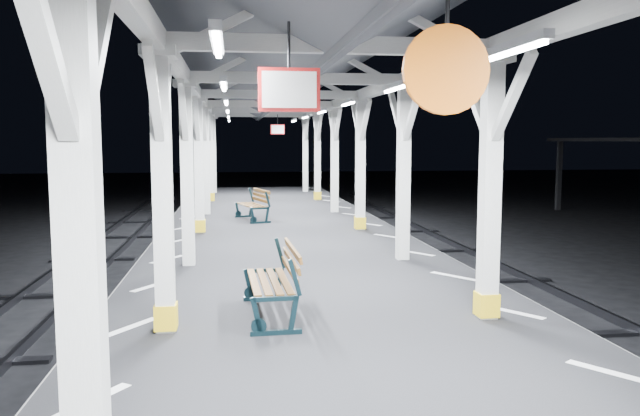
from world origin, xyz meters
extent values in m
cube|color=silver|center=(-2.45, 0.00, 1.00)|extent=(1.00, 48.00, 0.01)
cube|color=silver|center=(2.45, 0.00, 1.00)|extent=(1.00, 48.00, 0.01)
cube|color=silver|center=(-2.00, -2.00, 2.60)|extent=(0.22, 0.22, 3.20)
cube|color=silver|center=(-2.00, -1.45, 3.75)|extent=(0.10, 0.99, 0.99)
cube|color=silver|center=(-2.00, -2.55, 3.75)|extent=(0.10, 0.99, 0.99)
cube|color=silver|center=(-2.00, 2.00, 2.60)|extent=(0.22, 0.22, 3.20)
cube|color=silver|center=(-2.00, 2.00, 4.26)|extent=(0.40, 0.40, 0.12)
cube|color=yellow|center=(-2.00, 2.00, 1.18)|extent=(0.26, 0.26, 0.30)
cube|color=silver|center=(-2.00, 2.55, 3.75)|extent=(0.10, 0.99, 0.99)
cube|color=silver|center=(-2.00, 1.45, 3.75)|extent=(0.10, 0.99, 0.99)
cube|color=silver|center=(-2.00, 6.00, 2.60)|extent=(0.22, 0.22, 3.20)
cube|color=silver|center=(-2.00, 6.00, 4.26)|extent=(0.40, 0.40, 0.12)
cube|color=silver|center=(-2.00, 6.55, 3.75)|extent=(0.10, 0.99, 0.99)
cube|color=silver|center=(-2.00, 5.45, 3.75)|extent=(0.10, 0.99, 0.99)
cube|color=silver|center=(-2.00, 10.00, 2.60)|extent=(0.22, 0.22, 3.20)
cube|color=silver|center=(-2.00, 10.00, 4.26)|extent=(0.40, 0.40, 0.12)
cube|color=yellow|center=(-2.00, 10.00, 1.18)|extent=(0.26, 0.26, 0.30)
cube|color=silver|center=(-2.00, 10.55, 3.75)|extent=(0.10, 0.99, 0.99)
cube|color=silver|center=(-2.00, 9.45, 3.75)|extent=(0.10, 0.99, 0.99)
cube|color=silver|center=(-2.00, 14.00, 2.60)|extent=(0.22, 0.22, 3.20)
cube|color=silver|center=(-2.00, 14.00, 4.26)|extent=(0.40, 0.40, 0.12)
cube|color=silver|center=(-2.00, 14.55, 3.75)|extent=(0.10, 0.99, 0.99)
cube|color=silver|center=(-2.00, 13.45, 3.75)|extent=(0.10, 0.99, 0.99)
cube|color=silver|center=(-2.00, 18.00, 2.60)|extent=(0.22, 0.22, 3.20)
cube|color=silver|center=(-2.00, 18.00, 4.26)|extent=(0.40, 0.40, 0.12)
cube|color=yellow|center=(-2.00, 18.00, 1.18)|extent=(0.26, 0.26, 0.30)
cube|color=silver|center=(-2.00, 18.55, 3.75)|extent=(0.10, 0.99, 0.99)
cube|color=silver|center=(-2.00, 17.45, 3.75)|extent=(0.10, 0.99, 0.99)
cube|color=silver|center=(-2.00, 22.00, 2.60)|extent=(0.22, 0.22, 3.20)
cube|color=silver|center=(-2.00, 22.00, 4.26)|extent=(0.40, 0.40, 0.12)
cube|color=silver|center=(-2.00, 22.55, 3.75)|extent=(0.10, 0.99, 0.99)
cube|color=silver|center=(-2.00, 21.45, 3.75)|extent=(0.10, 0.99, 0.99)
cube|color=silver|center=(2.00, 2.00, 2.60)|extent=(0.22, 0.22, 3.20)
cube|color=silver|center=(2.00, 2.00, 4.26)|extent=(0.40, 0.40, 0.12)
cube|color=yellow|center=(2.00, 2.00, 1.18)|extent=(0.26, 0.26, 0.30)
cube|color=silver|center=(2.00, 2.55, 3.75)|extent=(0.10, 0.99, 0.99)
cube|color=silver|center=(2.00, 1.45, 3.75)|extent=(0.10, 0.99, 0.99)
cube|color=silver|center=(2.00, 6.00, 2.60)|extent=(0.22, 0.22, 3.20)
cube|color=silver|center=(2.00, 6.00, 4.26)|extent=(0.40, 0.40, 0.12)
cube|color=silver|center=(2.00, 6.55, 3.75)|extent=(0.10, 0.99, 0.99)
cube|color=silver|center=(2.00, 5.45, 3.75)|extent=(0.10, 0.99, 0.99)
cube|color=silver|center=(2.00, 10.00, 2.60)|extent=(0.22, 0.22, 3.20)
cube|color=silver|center=(2.00, 10.00, 4.26)|extent=(0.40, 0.40, 0.12)
cube|color=yellow|center=(2.00, 10.00, 1.18)|extent=(0.26, 0.26, 0.30)
cube|color=silver|center=(2.00, 10.55, 3.75)|extent=(0.10, 0.99, 0.99)
cube|color=silver|center=(2.00, 9.45, 3.75)|extent=(0.10, 0.99, 0.99)
cube|color=silver|center=(2.00, 14.00, 2.60)|extent=(0.22, 0.22, 3.20)
cube|color=silver|center=(2.00, 14.00, 4.26)|extent=(0.40, 0.40, 0.12)
cube|color=silver|center=(2.00, 14.55, 3.75)|extent=(0.10, 0.99, 0.99)
cube|color=silver|center=(2.00, 13.45, 3.75)|extent=(0.10, 0.99, 0.99)
cube|color=silver|center=(2.00, 18.00, 2.60)|extent=(0.22, 0.22, 3.20)
cube|color=silver|center=(2.00, 18.00, 4.26)|extent=(0.40, 0.40, 0.12)
cube|color=yellow|center=(2.00, 18.00, 1.18)|extent=(0.26, 0.26, 0.30)
cube|color=silver|center=(2.00, 18.55, 3.75)|extent=(0.10, 0.99, 0.99)
cube|color=silver|center=(2.00, 17.45, 3.75)|extent=(0.10, 0.99, 0.99)
cube|color=silver|center=(2.00, 22.00, 2.60)|extent=(0.22, 0.22, 3.20)
cube|color=silver|center=(2.00, 22.00, 4.26)|extent=(0.40, 0.40, 0.12)
cube|color=silver|center=(2.00, 22.55, 3.75)|extent=(0.10, 0.99, 0.99)
cube|color=silver|center=(2.00, 21.45, 3.75)|extent=(0.10, 0.99, 0.99)
cube|color=silver|center=(-2.00, 0.00, 4.38)|extent=(0.18, 48.00, 0.24)
cube|color=silver|center=(2.00, 0.00, 4.38)|extent=(0.18, 48.00, 0.24)
cube|color=silver|center=(0.00, 2.00, 4.38)|extent=(4.20, 0.14, 0.20)
cube|color=silver|center=(0.00, 6.00, 4.38)|extent=(4.20, 0.14, 0.20)
cube|color=silver|center=(0.00, 10.00, 4.38)|extent=(4.20, 0.14, 0.20)
cube|color=silver|center=(0.00, 14.00, 4.38)|extent=(4.20, 0.14, 0.20)
cube|color=silver|center=(0.00, 18.00, 4.38)|extent=(4.20, 0.14, 0.20)
cube|color=silver|center=(0.00, 22.00, 4.38)|extent=(4.20, 0.14, 0.20)
cube|color=silver|center=(-1.30, 0.00, 4.10)|extent=(0.10, 1.35, 0.08)
cube|color=white|center=(-1.30, 0.00, 4.05)|extent=(0.05, 1.25, 0.05)
cube|color=silver|center=(-1.30, 4.00, 4.10)|extent=(0.10, 1.35, 0.08)
cube|color=white|center=(-1.30, 4.00, 4.05)|extent=(0.05, 1.25, 0.05)
cube|color=silver|center=(-1.30, 8.00, 4.10)|extent=(0.10, 1.35, 0.08)
cube|color=white|center=(-1.30, 8.00, 4.05)|extent=(0.05, 1.25, 0.05)
cube|color=silver|center=(-1.30, 12.00, 4.10)|extent=(0.10, 1.35, 0.08)
cube|color=white|center=(-1.30, 12.00, 4.05)|extent=(0.05, 1.25, 0.05)
cube|color=silver|center=(-1.30, 16.00, 4.10)|extent=(0.10, 1.35, 0.08)
cube|color=white|center=(-1.30, 16.00, 4.05)|extent=(0.05, 1.25, 0.05)
cube|color=silver|center=(-1.30, 20.00, 4.10)|extent=(0.10, 1.35, 0.08)
cube|color=white|center=(-1.30, 20.00, 4.05)|extent=(0.05, 1.25, 0.05)
cube|color=silver|center=(1.30, 0.00, 4.10)|extent=(0.10, 1.35, 0.08)
cube|color=white|center=(1.30, 0.00, 4.05)|extent=(0.05, 1.25, 0.05)
cube|color=silver|center=(1.30, 4.00, 4.10)|extent=(0.10, 1.35, 0.08)
cube|color=white|center=(1.30, 4.00, 4.05)|extent=(0.05, 1.25, 0.05)
cube|color=silver|center=(1.30, 8.00, 4.10)|extent=(0.10, 1.35, 0.08)
cube|color=white|center=(1.30, 8.00, 4.05)|extent=(0.05, 1.25, 0.05)
cube|color=silver|center=(1.30, 12.00, 4.10)|extent=(0.10, 1.35, 0.08)
cube|color=white|center=(1.30, 12.00, 4.05)|extent=(0.05, 1.25, 0.05)
cube|color=silver|center=(1.30, 16.00, 4.10)|extent=(0.10, 1.35, 0.08)
cube|color=white|center=(1.30, 16.00, 4.05)|extent=(0.05, 1.25, 0.05)
cube|color=silver|center=(1.30, 20.00, 4.10)|extent=(0.10, 1.35, 0.08)
cube|color=white|center=(1.30, 20.00, 4.05)|extent=(0.05, 1.25, 0.05)
cylinder|color=orange|center=(0.00, -2.00, 3.65)|extent=(0.50, 0.04, 0.50)
cylinder|color=black|center=(-0.73, -0.33, 4.02)|extent=(0.02, 0.02, 0.36)
cube|color=red|center=(-0.73, -0.33, 3.67)|extent=(0.50, 0.03, 0.35)
cube|color=white|center=(-0.73, -0.33, 3.67)|extent=(0.44, 0.05, 0.29)
cylinder|color=black|center=(0.45, 17.37, 4.02)|extent=(0.02, 0.02, 0.36)
cube|color=red|center=(0.45, 17.37, 3.67)|extent=(0.50, 0.03, 0.35)
cube|color=white|center=(0.45, 17.37, 3.67)|extent=(0.44, 0.05, 0.29)
cube|color=black|center=(14.00, 22.00, 1.65)|extent=(0.20, 0.20, 3.30)
sphere|color=silver|center=(14.00, 22.00, 3.22)|extent=(0.20, 0.20, 0.20)
cube|color=black|center=(-0.71, 1.66, 1.03)|extent=(0.61, 0.08, 0.06)
cube|color=black|center=(-0.94, 1.65, 1.23)|extent=(0.16, 0.06, 0.47)
cube|color=black|center=(-0.51, 1.67, 1.23)|extent=(0.14, 0.05, 0.47)
cube|color=black|center=(-0.49, 1.67, 1.68)|extent=(0.17, 0.06, 0.44)
cube|color=black|center=(-0.76, 3.27, 1.03)|extent=(0.61, 0.08, 0.06)
cube|color=black|center=(-0.98, 3.27, 1.23)|extent=(0.16, 0.06, 0.47)
cube|color=black|center=(-0.56, 3.28, 1.23)|extent=(0.14, 0.05, 0.47)
cube|color=black|center=(-0.54, 3.28, 1.68)|extent=(0.17, 0.06, 0.44)
cube|color=brown|center=(-0.94, 2.46, 1.45)|extent=(0.14, 1.54, 0.04)
cube|color=brown|center=(-0.81, 2.47, 1.45)|extent=(0.14, 1.54, 0.04)
cube|color=brown|center=(-0.68, 2.47, 1.45)|extent=(0.14, 1.54, 0.04)
cube|color=brown|center=(-0.55, 2.47, 1.45)|extent=(0.14, 1.54, 0.04)
cube|color=brown|center=(-0.48, 2.48, 1.60)|extent=(0.10, 1.53, 0.10)
cube|color=brown|center=(-0.46, 2.48, 1.73)|extent=(0.10, 1.53, 0.10)
cube|color=brown|center=(-0.44, 2.48, 1.86)|extent=(0.10, 1.53, 0.10)
cube|color=black|center=(-0.46, 11.57, 1.03)|extent=(0.58, 0.21, 0.06)
cube|color=black|center=(-0.66, 11.51, 1.22)|extent=(0.16, 0.09, 0.45)
cube|color=black|center=(-0.27, 11.62, 1.22)|extent=(0.14, 0.08, 0.45)
cube|color=black|center=(-0.25, 11.62, 1.65)|extent=(0.16, 0.09, 0.42)
cube|color=black|center=(-0.86, 13.07, 1.03)|extent=(0.58, 0.21, 0.06)
cube|color=black|center=(-1.06, 13.01, 1.22)|extent=(0.16, 0.09, 0.45)
cube|color=black|center=(-0.67, 13.12, 1.22)|extent=(0.14, 0.08, 0.45)
cube|color=black|center=(-0.65, 13.12, 1.65)|extent=(0.16, 0.09, 0.42)
cube|color=brown|center=(-0.84, 12.27, 1.44)|extent=(0.47, 1.45, 0.03)
cube|color=brown|center=(-0.72, 12.30, 1.44)|extent=(0.47, 1.45, 0.03)
cube|color=brown|center=(-0.60, 12.33, 1.44)|extent=(0.47, 1.45, 0.03)
cube|color=brown|center=(-0.48, 12.36, 1.44)|extent=(0.47, 1.45, 0.03)
cube|color=brown|center=(-0.41, 12.38, 1.57)|extent=(0.43, 1.44, 0.09)
cube|color=brown|center=(-0.39, 12.39, 1.70)|extent=(0.43, 1.44, 0.09)
cube|color=brown|center=(-0.38, 12.39, 1.82)|extent=(0.43, 1.44, 0.09)
camera|label=1|loc=(-1.19, -5.40, 3.26)|focal=35.00mm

